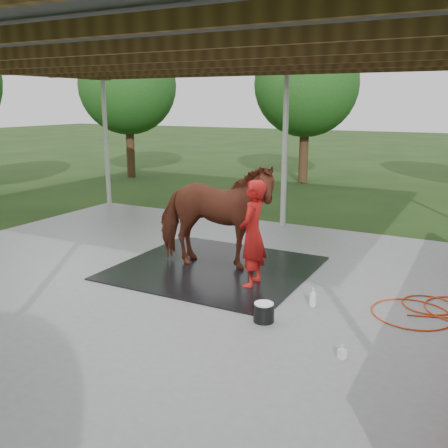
% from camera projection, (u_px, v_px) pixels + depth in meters
% --- Properties ---
extents(ground, '(100.00, 100.00, 0.00)m').
position_uv_depth(ground, '(185.00, 286.00, 8.76)').
color(ground, '#1E3814').
extents(concrete_slab, '(12.00, 10.00, 0.05)m').
position_uv_depth(concrete_slab, '(185.00, 285.00, 8.75)').
color(concrete_slab, slate).
rests_on(concrete_slab, ground).
extents(pavilion_structure, '(12.60, 10.60, 4.05)m').
position_uv_depth(pavilion_structure, '(180.00, 48.00, 7.81)').
color(pavilion_structure, beige).
rests_on(pavilion_structure, ground).
extents(tree_belt, '(28.00, 28.00, 5.80)m').
position_uv_depth(tree_belt, '(224.00, 63.00, 8.49)').
color(tree_belt, '#382314').
rests_on(tree_belt, ground).
extents(rubber_mat, '(3.50, 3.29, 0.03)m').
position_uv_depth(rubber_mat, '(215.00, 268.00, 9.52)').
color(rubber_mat, black).
rests_on(rubber_mat, concrete_slab).
extents(horse, '(2.55, 1.50, 2.02)m').
position_uv_depth(horse, '(214.00, 216.00, 9.28)').
color(horse, brown).
rests_on(horse, rubber_mat).
extents(handler, '(0.50, 0.71, 1.85)m').
position_uv_depth(handler, '(253.00, 234.00, 8.44)').
color(handler, '#B61413').
rests_on(handler, concrete_slab).
extents(wash_bucket, '(0.30, 0.30, 0.28)m').
position_uv_depth(wash_bucket, '(264.00, 312.00, 7.20)').
color(wash_bucket, black).
rests_on(wash_bucket, concrete_slab).
extents(soap_bottle_a, '(0.17, 0.17, 0.30)m').
position_uv_depth(soap_bottle_a, '(313.00, 297.00, 7.72)').
color(soap_bottle_a, silver).
rests_on(soap_bottle_a, concrete_slab).
extents(soap_bottle_b, '(0.12, 0.12, 0.19)m').
position_uv_depth(soap_bottle_b, '(342.00, 352.00, 6.16)').
color(soap_bottle_b, '#338CD8').
rests_on(soap_bottle_b, concrete_slab).
extents(hose_coil, '(1.99, 1.63, 0.02)m').
position_uv_depth(hose_coil, '(434.00, 310.00, 7.57)').
color(hose_coil, '#C0370D').
rests_on(hose_coil, concrete_slab).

